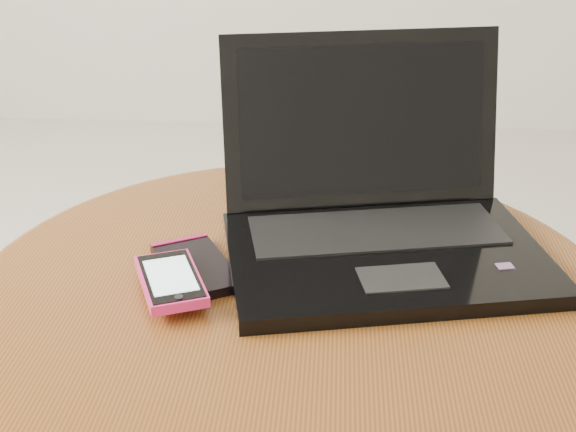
{
  "coord_description": "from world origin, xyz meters",
  "views": [
    {
      "loc": [
        -0.08,
        -0.78,
        0.95
      ],
      "look_at": [
        -0.12,
        -0.05,
        0.6
      ],
      "focal_mm": 49.13,
      "sensor_mm": 36.0,
      "label": 1
    }
  ],
  "objects": [
    {
      "name": "laptop",
      "position": [
        -0.03,
        0.0,
        0.58
      ],
      "size": [
        0.38,
        0.34,
        0.22
      ],
      "color": "black",
      "rests_on": "table"
    },
    {
      "name": "phone_pink",
      "position": [
        -0.24,
        -0.12,
        0.56
      ],
      "size": [
        0.09,
        0.12,
        0.01
      ],
      "color": "#FA2977",
      "rests_on": "phone_black"
    },
    {
      "name": "table",
      "position": [
        -0.12,
        -0.08,
        0.43
      ],
      "size": [
        0.68,
        0.68,
        0.54
      ],
      "color": "#532515",
      "rests_on": "ground"
    },
    {
      "name": "phone_black",
      "position": [
        -0.22,
        -0.07,
        0.55
      ],
      "size": [
        0.12,
        0.14,
        0.01
      ],
      "color": "black",
      "rests_on": "table"
    }
  ]
}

